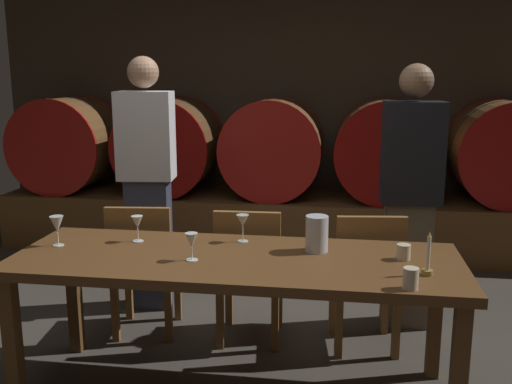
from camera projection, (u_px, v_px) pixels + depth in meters
back_wall at (280, 103)px, 5.90m from camera, size 5.78×0.24×2.75m
barrel_shelf at (273, 221)px, 5.60m from camera, size 5.20×0.90×0.52m
wine_barrel_far_left at (69, 144)px, 5.75m from camera, size 0.93×0.80×0.93m
wine_barrel_left at (170, 146)px, 5.60m from camera, size 0.93×0.80×0.93m
wine_barrel_center at (273, 148)px, 5.45m from camera, size 0.93×0.80×0.93m
wine_barrel_right at (385, 150)px, 5.30m from camera, size 0.93×0.80×0.93m
wine_barrel_far_right at (503, 152)px, 5.15m from camera, size 0.93×0.80×0.93m
dining_table at (236, 271)px, 2.94m from camera, size 2.28×0.79×0.77m
chair_left at (144, 263)px, 3.67m from camera, size 0.44×0.44×0.88m
chair_center at (249, 269)px, 3.56m from camera, size 0.41×0.41×0.88m
chair_right at (367, 275)px, 3.45m from camera, size 0.45×0.45×0.88m
guest_left at (147, 182)px, 4.05m from camera, size 0.40×0.28×1.79m
guest_right at (410, 195)px, 3.75m from camera, size 0.39×0.26×1.74m
candle_center at (428, 263)px, 2.64m from camera, size 0.05×0.05×0.21m
pitcher at (317, 234)px, 2.99m from camera, size 0.12×0.12×0.19m
wine_glass_far_left at (57, 225)px, 3.08m from camera, size 0.07×0.07×0.16m
wine_glass_center_left at (137, 223)px, 3.16m from camera, size 0.06×0.06×0.15m
wine_glass_center_right at (191, 241)px, 2.84m from camera, size 0.06×0.06×0.14m
wine_glass_far_right at (243, 222)px, 3.15m from camera, size 0.07×0.07×0.15m
cup_left at (411, 278)px, 2.48m from camera, size 0.07×0.07×0.10m
cup_right at (404, 252)px, 2.87m from camera, size 0.07×0.07×0.08m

